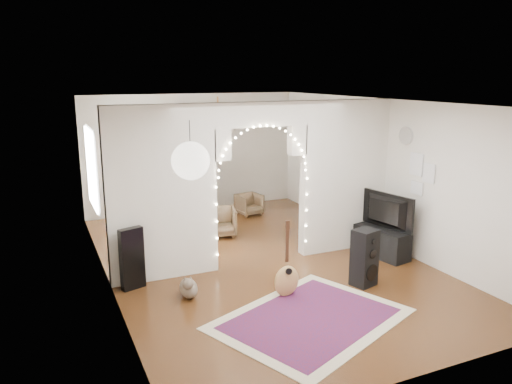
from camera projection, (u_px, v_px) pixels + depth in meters
name	position (u px, v px, depth m)	size (l,w,h in m)	color
floor	(260.00, 261.00, 8.57)	(7.50, 7.50, 0.00)	black
ceiling	(260.00, 102.00, 7.95)	(5.00, 7.50, 0.02)	white
wall_back	(193.00, 153.00, 11.59)	(5.00, 0.02, 2.70)	silver
wall_front	(418.00, 258.00, 4.93)	(5.00, 0.02, 2.70)	silver
wall_left	(105.00, 199.00, 7.26)	(0.02, 7.50, 2.70)	silver
wall_right	(382.00, 172.00, 9.26)	(0.02, 7.50, 2.70)	silver
divider_wall	(260.00, 180.00, 8.24)	(5.00, 0.20, 2.70)	silver
fairy_lights	(264.00, 174.00, 8.10)	(1.64, 0.04, 1.60)	#FFEABF
window	(91.00, 168.00, 8.84)	(0.04, 1.20, 1.40)	white
wall_clock	(406.00, 136.00, 8.54)	(0.31, 0.31, 0.03)	white
picture_frames	(420.00, 174.00, 8.33)	(0.02, 0.50, 0.70)	white
paper_lantern	(191.00, 161.00, 5.16)	(0.40, 0.40, 0.40)	white
ceiling_fan	(218.00, 112.00, 9.79)	(1.10, 1.10, 0.30)	#D58F47
area_rug	(311.00, 319.00, 6.52)	(2.39, 1.79, 0.02)	maroon
guitar_case	(132.00, 259.00, 7.36)	(0.36, 0.12, 0.94)	black
acoustic_guitar	(287.00, 269.00, 7.11)	(0.41, 0.21, 0.96)	tan
tabby_cat	(188.00, 288.00, 7.12)	(0.35, 0.58, 0.38)	brown
floor_speaker	(364.00, 258.00, 7.49)	(0.41, 0.38, 0.88)	black
media_console	(382.00, 242.00, 8.75)	(0.40, 1.00, 0.50)	black
tv	(383.00, 212.00, 8.62)	(1.07, 0.14, 0.62)	black
bookcase	(173.00, 190.00, 10.84)	(1.31, 0.33, 1.35)	#C3B58D
dining_table	(173.00, 196.00, 10.28)	(1.33, 1.02, 0.76)	brown
flower_vase	(173.00, 188.00, 10.24)	(0.18, 0.18, 0.19)	silver
dining_chair_left	(220.00, 222.00, 9.85)	(0.60, 0.62, 0.56)	brown
dining_chair_right	(249.00, 204.00, 11.36)	(0.51, 0.53, 0.48)	brown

